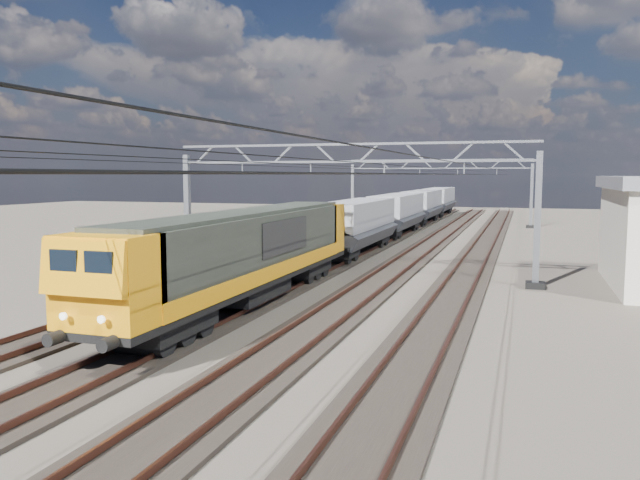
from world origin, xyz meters
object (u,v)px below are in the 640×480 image
(locomotive, at_px, (247,251))
(hopper_wagon_lead, at_px, (357,222))
(catenary_gantry_far, at_px, (438,189))
(catenary_gantry_mid, at_px, (347,205))
(hopper_wagon_mid, at_px, (397,211))
(hopper_wagon_third, at_px, (422,204))
(hopper_wagon_fourth, at_px, (439,199))

(locomotive, distance_m, hopper_wagon_lead, 17.70)
(catenary_gantry_far, height_order, hopper_wagon_lead, catenary_gantry_far)
(catenary_gantry_mid, height_order, hopper_wagon_mid, catenary_gantry_mid)
(catenary_gantry_far, xyz_separation_m, hopper_wagon_lead, (-2.00, -26.43, -1.67))
(catenary_gantry_mid, bearing_deg, locomotive, -103.83)
(locomotive, xyz_separation_m, hopper_wagon_third, (-0.00, 46.10, -0.09))
(locomotive, distance_m, hopper_wagon_fourth, 60.30)
(hopper_wagon_mid, bearing_deg, hopper_wagon_lead, -90.00)
(catenary_gantry_mid, bearing_deg, catenary_gantry_far, 90.00)
(catenary_gantry_mid, distance_m, hopper_wagon_lead, 9.92)
(catenary_gantry_far, bearing_deg, hopper_wagon_mid, -99.29)
(catenary_gantry_far, distance_m, hopper_wagon_mid, 12.51)
(catenary_gantry_mid, height_order, hopper_wagon_third, catenary_gantry_mid)
(catenary_gantry_mid, xyz_separation_m, locomotive, (-2.00, -8.13, -1.58))
(locomotive, xyz_separation_m, hopper_wagon_lead, (-0.00, 17.70, -0.09))
(catenary_gantry_mid, relative_size, locomotive, 0.94)
(hopper_wagon_lead, distance_m, hopper_wagon_mid, 14.20)
(catenary_gantry_far, bearing_deg, hopper_wagon_fourth, 97.05)
(hopper_wagon_lead, distance_m, hopper_wagon_third, 28.40)
(hopper_wagon_lead, bearing_deg, locomotive, -90.00)
(hopper_wagon_mid, relative_size, hopper_wagon_fourth, 1.00)
(hopper_wagon_mid, height_order, hopper_wagon_fourth, same)
(catenary_gantry_mid, bearing_deg, hopper_wagon_third, 93.02)
(catenary_gantry_far, relative_size, hopper_wagon_mid, 1.53)
(catenary_gantry_mid, relative_size, hopper_wagon_lead, 1.53)
(hopper_wagon_fourth, bearing_deg, locomotive, -90.00)
(catenary_gantry_mid, xyz_separation_m, catenary_gantry_far, (0.00, 36.00, 0.00))
(catenary_gantry_mid, relative_size, hopper_wagon_fourth, 1.53)
(locomotive, height_order, hopper_wagon_third, locomotive)
(hopper_wagon_third, bearing_deg, catenary_gantry_far, -44.56)
(hopper_wagon_mid, distance_m, hopper_wagon_fourth, 28.40)
(catenary_gantry_mid, height_order, hopper_wagon_lead, catenary_gantry_mid)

